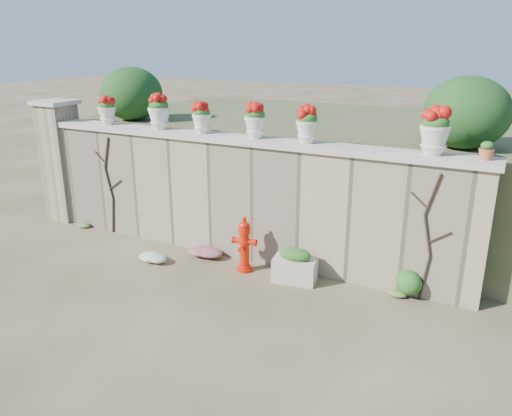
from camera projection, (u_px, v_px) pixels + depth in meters
The scene contains 21 objects.
ground at pixel (176, 296), 7.38m from camera, with size 80.00×80.00×0.00m, color #4B3F25.
stone_wall at pixel (236, 200), 8.58m from camera, with size 8.00×0.40×2.00m, color #998266.
wall_cap at pixel (235, 139), 8.25m from camera, with size 8.10×0.52×0.10m, color beige.
gate_pillar at pixel (62, 160), 10.32m from camera, with size 0.72×0.72×2.48m.
raised_fill at pixel (306, 162), 11.27m from camera, with size 9.00×6.00×2.00m, color #384C23.
back_shrub_left at pixel (132, 94), 10.51m from camera, with size 1.30×1.30×1.10m, color #143814.
back_shrub_right at pixel (467, 113), 7.61m from camera, with size 1.30×1.30×1.10m, color #143814.
vine_left at pixel (110, 184), 9.57m from camera, with size 0.60×0.04×1.91m.
vine_right at pixel (428, 236), 6.98m from camera, with size 0.60×0.04×1.91m.
fire_hydrant at pixel (244, 244), 8.07m from camera, with size 0.40×0.29×0.93m.
planter_box at pixel (295, 266), 7.78m from camera, with size 0.72×0.49×0.55m.
green_shrub at pixel (402, 279), 7.30m from camera, with size 0.58×0.53×0.56m, color #1E5119.
magenta_clump at pixel (203, 252), 8.67m from camera, with size 0.85×0.57×0.23m, color #B82470.
white_flowers at pixel (154, 257), 8.48m from camera, with size 0.54×0.43×0.19m, color white.
urn_pot_0 at pixel (107, 111), 9.38m from camera, with size 0.33×0.33×0.52m.
urn_pot_1 at pixel (159, 112), 8.82m from camera, with size 0.39×0.39×0.62m.
urn_pot_2 at pixel (202, 118), 8.44m from camera, with size 0.33×0.33×0.52m.
urn_pot_3 at pixel (255, 121), 7.98m from camera, with size 0.35×0.35×0.56m.
urn_pot_4 at pixel (307, 125), 7.59m from camera, with size 0.35×0.35×0.55m.
urn_pot_5 at pixel (435, 132), 6.76m from camera, with size 0.41×0.41×0.64m.
terracotta_pot at pixel (486, 152), 6.53m from camera, with size 0.20×0.20×0.24m.
Camera 1 is at (4.10, -5.30, 3.55)m, focal length 35.00 mm.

